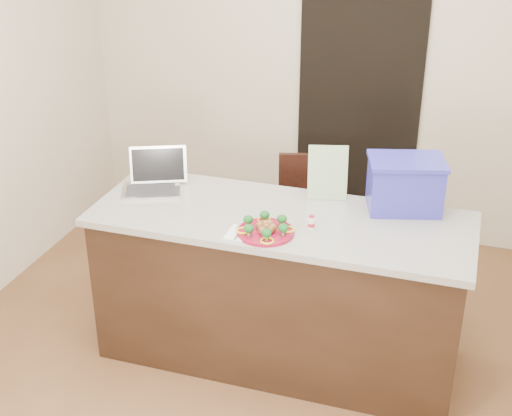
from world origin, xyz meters
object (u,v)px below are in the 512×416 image
(napkin, at_px, (243,234))
(blue_box, at_px, (405,184))
(yogurt_bottle, at_px, (311,223))
(island, at_px, (279,288))
(laptop, at_px, (155,178))
(chair, at_px, (304,212))
(plate, at_px, (266,232))

(napkin, relative_size, blue_box, 0.35)
(napkin, bearing_deg, yogurt_bottle, 27.30)
(island, bearing_deg, laptop, 171.09)
(island, relative_size, chair, 2.31)
(napkin, height_order, chair, napkin)
(yogurt_bottle, height_order, blue_box, blue_box)
(island, distance_m, yogurt_bottle, 0.53)
(island, xyz_separation_m, napkin, (-0.13, -0.26, 0.46))
(island, xyz_separation_m, laptop, (-0.80, 0.13, 0.52))
(island, xyz_separation_m, blue_box, (0.61, 0.29, 0.61))
(plate, relative_size, laptop, 0.75)
(napkin, relative_size, laptop, 0.42)
(yogurt_bottle, bearing_deg, island, 153.81)
(plate, relative_size, yogurt_bottle, 3.83)
(blue_box, bearing_deg, plate, -156.50)
(yogurt_bottle, xyz_separation_m, chair, (-0.28, 0.98, -0.44))
(island, relative_size, yogurt_bottle, 26.71)
(laptop, xyz_separation_m, blue_box, (1.41, 0.16, 0.08))
(laptop, relative_size, chair, 0.44)
(island, bearing_deg, yogurt_bottle, -26.19)
(laptop, xyz_separation_m, chair, (0.71, 0.76, -0.48))
(napkin, bearing_deg, chair, 88.04)
(island, distance_m, blue_box, 0.91)
(island, bearing_deg, plate, -94.61)
(plate, bearing_deg, laptop, 156.18)
(blue_box, bearing_deg, laptop, 171.26)
(island, relative_size, napkin, 12.64)
(laptop, distance_m, blue_box, 1.42)
(island, xyz_separation_m, chair, (-0.09, 0.89, 0.04))
(chair, bearing_deg, napkin, -105.74)
(yogurt_bottle, height_order, chair, yogurt_bottle)
(chair, bearing_deg, blue_box, -54.21)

